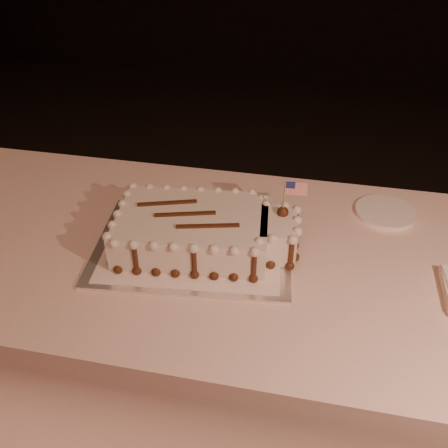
% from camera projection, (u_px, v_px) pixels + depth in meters
% --- Properties ---
extents(room_shell, '(6.10, 8.10, 2.90)m').
position_uv_depth(room_shell, '(95.00, 85.00, 0.42)').
color(room_shell, black).
rests_on(room_shell, ground).
extents(banquet_table, '(2.40, 0.80, 0.75)m').
position_uv_depth(banquet_table, '(229.00, 348.00, 1.49)').
color(banquet_table, beige).
rests_on(banquet_table, ground).
extents(cake_board, '(0.53, 0.42, 0.01)m').
position_uv_depth(cake_board, '(194.00, 246.00, 1.28)').
color(cake_board, silver).
rests_on(cake_board, banquet_table).
extents(doily, '(0.48, 0.38, 0.00)m').
position_uv_depth(doily, '(194.00, 244.00, 1.28)').
color(doily, white).
rests_on(doily, cake_board).
extents(sheet_cake, '(0.48, 0.30, 0.19)m').
position_uv_depth(sheet_cake, '(203.00, 230.00, 1.25)').
color(sheet_cake, silver).
rests_on(sheet_cake, doily).
extents(side_plate, '(0.17, 0.17, 0.01)m').
position_uv_depth(side_plate, '(385.00, 212.00, 1.40)').
color(side_plate, white).
rests_on(side_plate, banquet_table).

